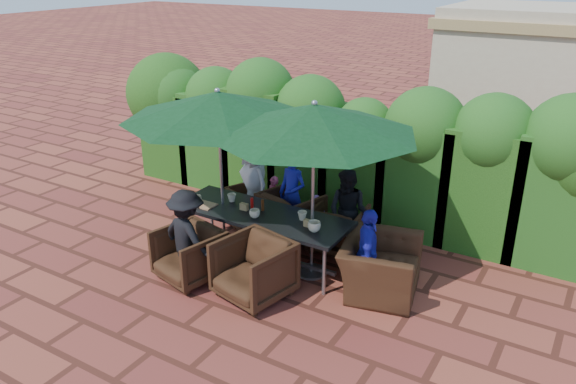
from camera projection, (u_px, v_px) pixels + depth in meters
The scene contains 31 objects.
ground at pixel (261, 266), 8.05m from camera, with size 80.00×80.00×0.00m, color brown.
dining_table at pixel (261, 218), 7.97m from camera, with size 2.60×0.90×0.75m.
umbrella_left at pixel (218, 106), 7.70m from camera, with size 2.69×2.69×2.46m.
umbrella_right at pixel (314, 119), 7.03m from camera, with size 2.71×2.71×2.46m.
chair_far_left at pixel (249, 205), 9.18m from camera, with size 0.69×0.64×0.71m, color black.
chair_far_mid at pixel (291, 213), 8.75m from camera, with size 0.81×0.76×0.84m, color black.
chair_far_right at pixel (338, 226), 8.37m from camera, with size 0.75×0.71×0.78m, color black.
chair_near_left at pixel (189, 252), 7.59m from camera, with size 0.78×0.73×0.80m, color black.
chair_near_right at pixel (254, 267), 7.17m from camera, with size 0.85×0.79×0.87m, color black.
chair_end_right at pixel (380, 259), 7.28m from camera, with size 1.09×0.71×0.96m, color black.
adult_far_left at pixel (254, 183), 9.16m from camera, with size 0.69×0.41×1.39m, color silver.
adult_far_mid at pixel (292, 194), 8.79m from camera, with size 0.48×0.39×1.33m, color #2123B6.
adult_far_right at pixel (348, 212), 8.21m from camera, with size 0.62×0.38×1.30m, color black.
adult_near_left at pixel (187, 237), 7.46m from camera, with size 0.84×0.39×1.32m, color black.
adult_end_right at pixel (367, 253), 7.17m from camera, with size 0.70×0.35×1.20m, color #2123B6.
child_left at pixel (274, 200), 9.21m from camera, with size 0.29×0.24×0.82m, color #EC5384.
child_right at pixel (316, 218), 8.70m from camera, with size 0.26×0.21×0.73m, color #8651B0.
pedestrian_a at pixel (445, 147), 10.44m from camera, with size 1.58×0.56×1.69m, color green.
pedestrian_b at pixel (499, 152), 10.19m from camera, with size 0.79×0.48×1.65m, color #EC5384.
pedestrian_c at pixel (568, 162), 9.59m from camera, with size 1.10×0.50×1.72m, color #9B9AA3.
cup_a at pixel (197, 199), 8.24m from camera, with size 0.15×0.15×0.12m, color beige.
cup_b at pixel (232, 198), 8.29m from camera, with size 0.13×0.13×0.12m, color beige.
cup_c at pixel (255, 214), 7.78m from camera, with size 0.15×0.15×0.12m, color beige.
cup_d at pixel (302, 216), 7.71m from camera, with size 0.13×0.13×0.12m, color beige.
cup_e at pixel (314, 226), 7.38m from camera, with size 0.18×0.18×0.14m, color beige.
ketchup_bottle at pixel (252, 203), 8.04m from camera, with size 0.04×0.04×0.17m, color #B20C0A.
sauce_bottle at pixel (263, 205), 7.99m from camera, with size 0.04×0.04×0.17m, color #4C230C.
serving_tray at pixel (204, 205), 8.18m from camera, with size 0.35×0.25×0.02m, color #A4754F.
number_block_left at pixel (244, 207), 8.02m from camera, with size 0.12×0.06×0.10m, color tan.
number_block_right at pixel (308, 223), 7.52m from camera, with size 0.12×0.06×0.10m, color tan.
hedge_wall at pixel (332, 135), 9.41m from camera, with size 9.10×1.60×2.51m.
Camera 1 is at (3.96, -5.81, 4.07)m, focal length 35.00 mm.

